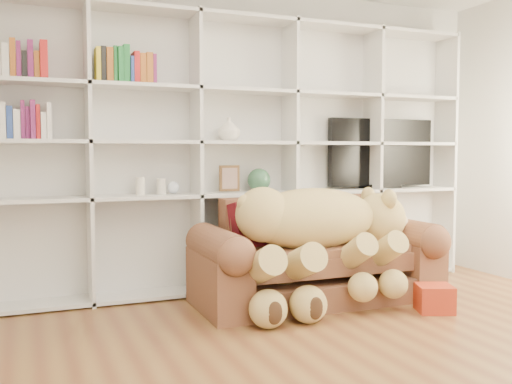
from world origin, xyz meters
name	(u,v)px	position (x,y,z in m)	size (l,w,h in m)	color
wall_back	(237,137)	(0.00, 2.50, 1.35)	(5.00, 0.02, 2.70)	silver
bookshelf	(216,142)	(-0.24, 2.36, 1.31)	(4.43, 0.35, 2.40)	silver
sofa	(315,262)	(0.40, 1.72, 0.32)	(1.99, 0.86, 0.84)	brown
teddy_bear	(318,231)	(0.33, 1.55, 0.60)	(1.64, 0.86, 0.95)	tan
throw_pillow	(254,226)	(-0.09, 1.86, 0.62)	(0.39, 0.13, 0.39)	#5E1110
gift_box	(434,298)	(1.07, 1.06, 0.10)	(0.26, 0.24, 0.21)	#AC2F17
tv	(381,154)	(1.46, 2.35, 1.20)	(1.15, 0.18, 0.68)	black
picture_frame	(229,178)	(-0.14, 2.30, 0.99)	(0.18, 0.03, 0.23)	brown
green_vase	(259,180)	(0.14, 2.30, 0.97)	(0.21, 0.21, 0.21)	#305E41
figurine_tall	(140,186)	(-0.92, 2.30, 0.94)	(0.07, 0.07, 0.15)	beige
figurine_short	(161,186)	(-0.74, 2.30, 0.93)	(0.08, 0.08, 0.13)	beige
snow_globe	(173,187)	(-0.64, 2.30, 0.92)	(0.10, 0.10, 0.10)	silver
shelf_vase	(229,129)	(-0.14, 2.30, 1.42)	(0.19, 0.19, 0.20)	silver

